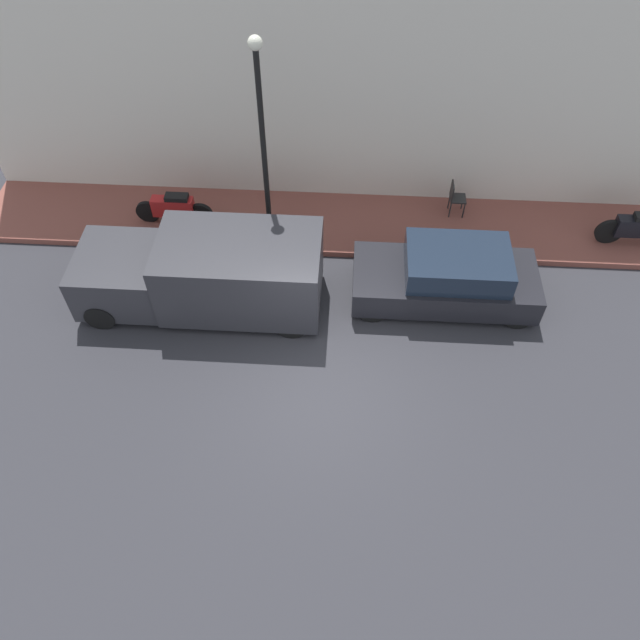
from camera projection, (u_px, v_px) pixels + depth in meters
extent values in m
plane|color=#2D2D33|center=(322.00, 390.00, 12.73)|extent=(60.00, 60.00, 0.00)
cube|color=brown|center=(333.00, 224.00, 15.90)|extent=(2.26, 17.88, 0.16)
cube|color=silver|center=(338.00, 95.00, 14.55)|extent=(0.30, 17.88, 5.83)
cube|color=black|center=(444.00, 282.00, 13.99)|extent=(1.75, 4.09, 0.67)
cube|color=#192333|center=(458.00, 263.00, 13.50)|extent=(1.54, 2.25, 0.58)
cylinder|color=black|center=(372.00, 310.00, 13.72)|extent=(0.20, 0.60, 0.60)
cylinder|color=black|center=(373.00, 262.00, 14.69)|extent=(0.20, 0.60, 0.60)
cylinder|color=black|center=(518.00, 317.00, 13.60)|extent=(0.20, 0.60, 0.60)
cylinder|color=black|center=(509.00, 268.00, 14.57)|extent=(0.20, 0.60, 0.60)
cube|color=#2D2D33|center=(241.00, 272.00, 13.50)|extent=(2.00, 3.47, 1.63)
cube|color=#2D2D33|center=(122.00, 275.00, 13.80)|extent=(1.90, 1.87, 1.14)
cube|color=#192333|center=(106.00, 264.00, 13.56)|extent=(1.70, 1.03, 0.46)
cylinder|color=black|center=(101.00, 316.00, 13.57)|extent=(0.22, 0.67, 0.67)
cylinder|color=black|center=(122.00, 260.00, 14.69)|extent=(0.22, 0.67, 0.67)
cylinder|color=black|center=(291.00, 325.00, 13.41)|extent=(0.22, 0.67, 0.67)
cylinder|color=black|center=(298.00, 268.00, 14.53)|extent=(0.22, 0.67, 0.67)
cube|color=black|center=(636.00, 226.00, 14.92)|extent=(0.30, 0.95, 0.49)
cylinder|color=black|center=(609.00, 232.00, 15.09)|extent=(0.10, 0.67, 0.67)
cube|color=#B21E1E|center=(173.00, 207.00, 15.45)|extent=(0.30, 1.03, 0.48)
cube|color=black|center=(177.00, 197.00, 15.21)|extent=(0.27, 0.56, 0.12)
cylinder|color=black|center=(148.00, 212.00, 15.62)|extent=(0.10, 0.60, 0.60)
cylinder|color=black|center=(201.00, 214.00, 15.57)|extent=(0.10, 0.60, 0.60)
cylinder|color=black|center=(264.00, 159.00, 13.41)|extent=(0.12, 0.12, 4.94)
sphere|color=silver|center=(255.00, 43.00, 11.46)|extent=(0.29, 0.29, 0.29)
cube|color=#262626|center=(458.00, 198.00, 15.69)|extent=(0.40, 0.40, 0.04)
cube|color=#262626|center=(452.00, 191.00, 15.53)|extent=(0.40, 0.04, 0.41)
cylinder|color=#262626|center=(464.00, 211.00, 15.76)|extent=(0.04, 0.04, 0.45)
cylinder|color=#262626|center=(462.00, 202.00, 15.98)|extent=(0.04, 0.04, 0.45)
cylinder|color=#262626|center=(450.00, 210.00, 15.78)|extent=(0.04, 0.04, 0.45)
cylinder|color=#262626|center=(449.00, 201.00, 16.00)|extent=(0.04, 0.04, 0.45)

